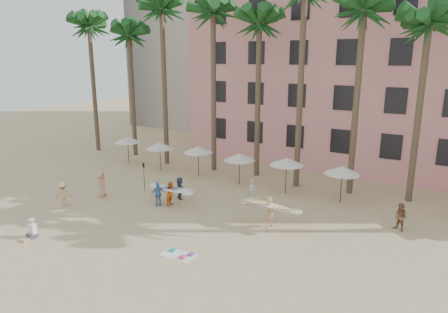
% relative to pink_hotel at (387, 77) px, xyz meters
% --- Properties ---
extents(ground, '(120.00, 120.00, 0.00)m').
position_rel_pink_hotel_xyz_m(ground, '(-7.00, -26.00, -8.00)').
color(ground, '#D1B789').
rests_on(ground, ground).
extents(pink_hotel, '(35.00, 14.00, 16.00)m').
position_rel_pink_hotel_xyz_m(pink_hotel, '(0.00, 0.00, 0.00)').
color(pink_hotel, pink).
rests_on(pink_hotel, ground).
extents(palm_row, '(44.40, 5.40, 16.30)m').
position_rel_pink_hotel_xyz_m(palm_row, '(-6.49, -11.00, 4.97)').
color(palm_row, brown).
rests_on(palm_row, ground).
extents(umbrella_row, '(22.50, 2.70, 2.73)m').
position_rel_pink_hotel_xyz_m(umbrella_row, '(-10.00, -13.50, -5.67)').
color(umbrella_row, '#332B23').
rests_on(umbrella_row, ground).
extents(beach_towel, '(1.85, 1.09, 0.14)m').
position_rel_pink_hotel_xyz_m(beach_towel, '(-4.86, -25.29, -7.97)').
color(beach_towel, white).
rests_on(beach_towel, ground).
extents(carrier_yellow, '(3.16, 0.79, 1.90)m').
position_rel_pink_hotel_xyz_m(carrier_yellow, '(-2.42, -19.68, -6.94)').
color(carrier_yellow, tan).
rests_on(carrier_yellow, ground).
extents(carrier_white, '(3.03, 0.92, 1.67)m').
position_rel_pink_hotel_xyz_m(carrier_white, '(-9.67, -19.92, -7.09)').
color(carrier_white, orange).
rests_on(carrier_white, ground).
extents(beachgoers, '(21.11, 8.74, 1.88)m').
position_rel_pink_hotel_xyz_m(beachgoers, '(-9.50, -19.90, -7.15)').
color(beachgoers, brown).
rests_on(beachgoers, ground).
extents(paddle, '(0.18, 0.04, 2.23)m').
position_rel_pink_hotel_xyz_m(paddle, '(-13.23, -18.71, -6.59)').
color(paddle, black).
rests_on(paddle, ground).
extents(seated_man, '(0.49, 0.86, 1.12)m').
position_rel_pink_hotel_xyz_m(seated_man, '(-13.10, -28.04, -7.61)').
color(seated_man, '#3F3F4C').
rests_on(seated_man, ground).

